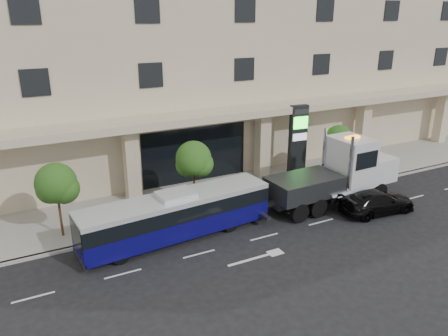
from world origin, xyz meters
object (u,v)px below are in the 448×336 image
object	(u,v)px
tow_truck	(338,174)
black_sedan	(377,202)
city_bus	(177,215)
signage_pylon	(298,140)

from	to	relation	value
tow_truck	black_sedan	xyz separation A→B (m)	(1.15, -2.41, -1.25)
city_bus	black_sedan	xyz separation A→B (m)	(12.26, -2.70, -0.67)
black_sedan	signage_pylon	bearing A→B (deg)	10.22
city_bus	black_sedan	distance (m)	12.58
tow_truck	black_sedan	bearing A→B (deg)	-66.36
city_bus	black_sedan	size ratio (longest dim) A/B	2.20
city_bus	tow_truck	distance (m)	11.14
city_bus	signage_pylon	bearing A→B (deg)	17.94
tow_truck	signage_pylon	world-z (taller)	signage_pylon
black_sedan	signage_pylon	world-z (taller)	signage_pylon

